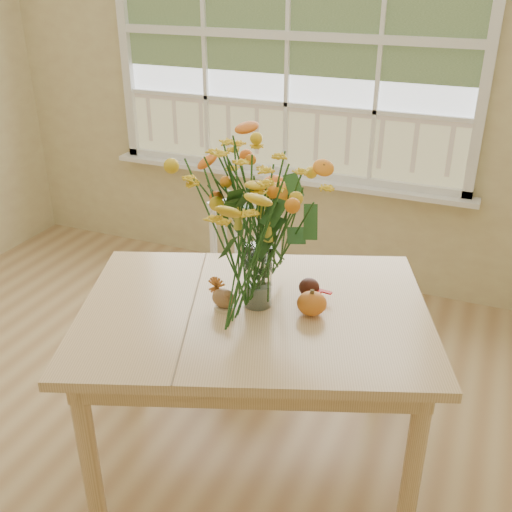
% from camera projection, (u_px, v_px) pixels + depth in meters
% --- Properties ---
extents(floor, '(4.00, 4.50, 0.01)m').
position_uv_depth(floor, '(87.00, 512.00, 2.36)').
color(floor, '#A98152').
rests_on(floor, ground).
extents(wall_back, '(4.00, 0.02, 2.70)m').
position_uv_depth(wall_back, '(289.00, 70.00, 3.61)').
color(wall_back, tan).
rests_on(wall_back, floor).
extents(window, '(2.42, 0.12, 1.74)m').
position_uv_depth(window, '(288.00, 39.00, 3.50)').
color(window, silver).
rests_on(window, wall_back).
extents(dining_table, '(1.61, 1.38, 0.73)m').
position_uv_depth(dining_table, '(254.00, 328.00, 2.37)').
color(dining_table, tan).
rests_on(dining_table, floor).
extents(windsor_chair, '(0.53, 0.53, 0.84)m').
position_uv_depth(windsor_chair, '(249.00, 273.00, 3.13)').
color(windsor_chair, white).
rests_on(windsor_chair, floor).
extents(flower_vase, '(0.52, 0.52, 0.61)m').
position_uv_depth(flower_vase, '(258.00, 218.00, 2.20)').
color(flower_vase, white).
rests_on(flower_vase, dining_table).
extents(pumpkin, '(0.11, 0.11, 0.09)m').
position_uv_depth(pumpkin, '(312.00, 304.00, 2.27)').
color(pumpkin, '#D15318').
rests_on(pumpkin, dining_table).
extents(turkey_figurine, '(0.10, 0.08, 0.12)m').
position_uv_depth(turkey_figurine, '(224.00, 298.00, 2.31)').
color(turkey_figurine, '#CCB78C').
rests_on(turkey_figurine, dining_table).
extents(dark_gourd, '(0.13, 0.08, 0.08)m').
position_uv_depth(dark_gourd, '(309.00, 288.00, 2.40)').
color(dark_gourd, '#38160F').
rests_on(dark_gourd, dining_table).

